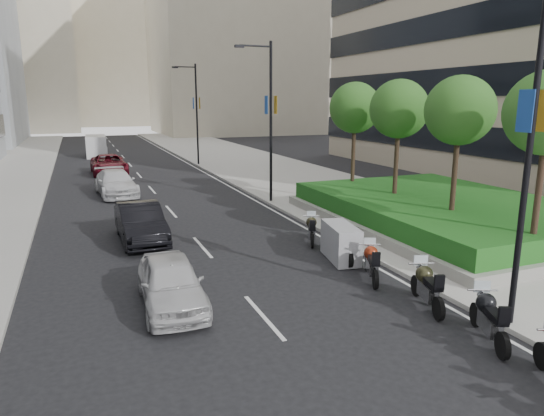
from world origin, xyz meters
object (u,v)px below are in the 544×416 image
motorcycle_2 (489,317)px  motorcycle_6 (312,229)px  lamp_post_2 (195,109)px  motorcycle_5 (341,243)px  car_a (171,282)px  car_d (109,164)px  car_c (116,183)px  motorcycle_3 (427,286)px  car_b (141,223)px  motorcycle_4 (372,263)px  lamp_post_0 (527,134)px  lamp_post_1 (268,115)px  delivery_van (96,147)px

motorcycle_2 → motorcycle_6: bearing=25.8°
lamp_post_2 → motorcycle_5: bearing=-92.5°
car_a → car_d: 27.74m
lamp_post_2 → car_c: bearing=-123.5°
motorcycle_3 → motorcycle_5: size_ratio=0.96×
lamp_post_2 → car_d: lamp_post_2 is taller
lamp_post_2 → car_c: (-7.99, -12.10, -4.29)m
motorcycle_5 → car_b: bearing=62.0°
motorcycle_4 → motorcycle_5: bearing=22.7°
motorcycle_3 → car_d: car_d is taller
lamp_post_0 → lamp_post_1: size_ratio=1.00×
car_a → car_d: (0.06, 27.74, 0.07)m
motorcycle_4 → car_d: bearing=37.2°
car_c → delivery_van: 23.16m
motorcycle_3 → motorcycle_6: bearing=19.2°
lamp_post_0 → car_d: 33.59m
car_a → car_b: (0.02, 7.16, 0.07)m
motorcycle_5 → car_b: 8.48m
motorcycle_6 → delivery_van: delivery_van is taller
motorcycle_3 → car_c: bearing=36.2°
car_d → delivery_van: (-0.41, 13.67, 0.23)m
lamp_post_0 → car_a: size_ratio=2.11×
lamp_post_0 → motorcycle_3: 4.94m
motorcycle_2 → car_c: size_ratio=0.40×
car_b → delivery_van: bearing=89.3°
lamp_post_1 → delivery_van: lamp_post_1 is taller
motorcycle_2 → motorcycle_4: (-0.33, 4.68, -0.03)m
motorcycle_6 → car_c: 15.49m
motorcycle_5 → lamp_post_1: bearing=4.1°
motorcycle_6 → lamp_post_0: bearing=-148.6°
lamp_post_1 → lamp_post_2: bearing=90.0°
lamp_post_0 → car_b: bearing=123.6°
motorcycle_2 → motorcycle_5: 6.83m
lamp_post_1 → motorcycle_5: (-1.23, -10.50, -4.39)m
car_a → car_c: car_c is taller
car_c → car_d: bearing=84.3°
car_a → delivery_van: (-0.35, 41.41, 0.30)m
delivery_van → motorcycle_5: bearing=-78.4°
lamp_post_1 → motorcycle_4: bearing=-95.8°
lamp_post_2 → motorcycle_3: bearing=-91.8°
motorcycle_5 → car_d: (-6.57, 25.90, 0.12)m
lamp_post_0 → lamp_post_1: bearing=90.0°
motorcycle_5 → car_a: car_a is taller
motorcycle_5 → motorcycle_2: bearing=-166.8°
motorcycle_2 → car_a: (-6.90, 4.98, 0.12)m
motorcycle_3 → delivery_van: delivery_van is taller
motorcycle_6 → car_b: car_b is taller
lamp_post_2 → delivery_van: size_ratio=1.71×
car_a → car_d: car_d is taller
motorcycle_4 → motorcycle_6: size_ratio=1.04×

